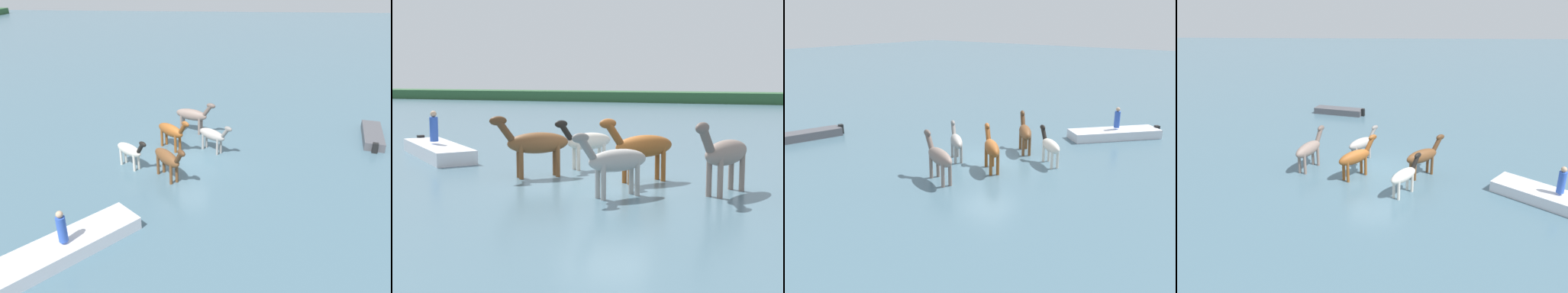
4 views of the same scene
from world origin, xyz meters
TOP-DOWN VIEW (x-y plane):
  - ground_plane at (0.00, 0.00)m, footprint 157.05×157.05m
  - distant_shoreline at (0.00, 51.27)m, footprint 141.35×6.00m
  - horse_mid_herd at (0.71, -1.46)m, footprint 1.72×1.93m
  - horse_dun_straggler at (-2.45, 0.51)m, footprint 2.17×1.90m
  - horse_gray_outer at (0.86, 0.80)m, footprint 1.99×2.09m
  - horse_pinto_flank at (-1.47, 2.54)m, footprint 1.62×1.93m
  - horse_lead at (3.35, -0.14)m, footprint 1.37×2.54m
  - boat_launch_far at (-7.89, 3.25)m, footprint 4.92×4.54m
  - person_helmsman_aft at (-8.04, 3.27)m, footprint 0.32×0.32m

SIDE VIEW (x-z plane):
  - ground_plane at x=0.00m, z-range 0.00..0.00m
  - distant_shoreline at x=0.00m, z-range -1.20..1.20m
  - boat_launch_far at x=-7.89m, z-range -0.20..0.56m
  - horse_pinto_flank at x=-1.47m, z-range 0.09..1.79m
  - horse_mid_herd at x=0.71m, z-range 0.09..1.83m
  - horse_dun_straggler at x=-2.45m, z-range 0.10..2.04m
  - horse_gray_outer at x=0.86m, z-range 0.10..2.04m
  - horse_lead at x=3.35m, z-range 0.10..2.12m
  - person_helmsman_aft at x=-8.04m, z-range 0.56..1.75m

